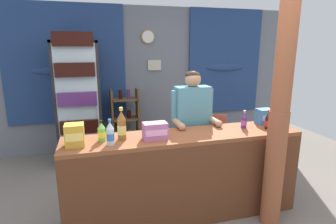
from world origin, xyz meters
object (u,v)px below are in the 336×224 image
Objects in this scene: bottle_shelf_rack at (125,120)px; soda_bottle_cola at (268,121)px; drink_fridge at (78,95)px; snack_box_wafer at (155,131)px; shopkeeper at (192,119)px; soda_bottle_water at (110,134)px; soda_bottle_iced_tea at (122,126)px; soda_bottle_lime_soda at (102,132)px; plastic_lawn_chair at (212,135)px; snack_box_biscuit at (265,116)px; soda_bottle_grape_soda at (244,121)px; timber_post at (280,116)px; snack_box_choco_powder at (75,135)px; stall_counter at (187,171)px.

soda_bottle_cola is at bearing -56.97° from bottle_shelf_rack.
drink_fridge is 2.03m from snack_box_wafer.
shopkeeper reaches higher than soda_bottle_water.
drink_fridge is 0.91m from bottle_shelf_rack.
soda_bottle_iced_tea is 0.20m from soda_bottle_lime_soda.
soda_bottle_lime_soda reaches higher than plastic_lawn_chair.
drink_fridge is 2.80m from soda_bottle_cola.
bottle_shelf_rack reaches higher than snack_box_biscuit.
soda_bottle_cola is (0.23, -0.11, 0.01)m from soda_bottle_grape_soda.
timber_post is 11.15× the size of soda_bottle_cola.
timber_post is at bearing -10.50° from soda_bottle_water.
snack_box_choco_powder is (0.04, -1.85, -0.07)m from drink_fridge.
bottle_shelf_rack is 2.49m from soda_bottle_cola.
soda_bottle_cola is (0.12, 0.32, -0.14)m from timber_post.
timber_post reaches higher than shopkeeper.
shopkeeper reaches higher than snack_box_choco_powder.
snack_box_choco_powder is (-0.75, 0.02, 0.02)m from snack_box_wafer.
shopkeeper is 0.86m from soda_bottle_cola.
soda_bottle_grape_soda is 0.26m from soda_bottle_cola.
drink_fridge is at bearing 112.90° from snack_box_wafer.
drink_fridge is 2.17m from plastic_lawn_chair.
bottle_shelf_rack is 2.17m from soda_bottle_water.
soda_bottle_lime_soda is at bearing -103.03° from bottle_shelf_rack.
plastic_lawn_chair is (0.02, 1.53, -0.68)m from timber_post.
soda_bottle_iced_tea is at bearing 166.51° from snack_box_wafer.
snack_box_choco_powder is (-0.70, -2.03, 0.45)m from bottle_shelf_rack.
snack_box_wafer is (0.51, -0.09, -0.00)m from soda_bottle_lime_soda.
soda_bottle_iced_tea is at bearing -75.22° from drink_fridge.
plastic_lawn_chair is at bearing 49.58° from shopkeeper.
soda_bottle_grape_soda reaches higher than bottle_shelf_rack.
snack_box_wafer is at bearing -174.39° from soda_bottle_grape_soda.
timber_post is at bearing -90.81° from plastic_lawn_chair.
bottle_shelf_rack is at bearing 145.63° from plastic_lawn_chair.
shopkeeper reaches higher than soda_bottle_iced_tea.
soda_bottle_cola is (0.71, -0.49, 0.05)m from shopkeeper.
snack_box_biscuit is (2.14, 0.18, -0.01)m from snack_box_choco_powder.
soda_bottle_cola reaches higher than snack_box_wafer.
snack_box_wafer is at bearing -67.10° from drink_fridge.
snack_box_choco_powder is (-0.24, -0.08, 0.02)m from soda_bottle_lime_soda.
bottle_shelf_rack is (-1.22, 2.38, -0.58)m from timber_post.
soda_bottle_lime_soda reaches higher than snack_box_biscuit.
snack_box_wafer is (-0.33, 0.04, 0.46)m from stall_counter.
shopkeeper is 6.29× the size of soda_bottle_water.
soda_bottle_cola is at bearing -3.14° from soda_bottle_iced_tea.
soda_bottle_grape_soda is (-0.14, -1.09, 0.53)m from plastic_lawn_chair.
drink_fridge reaches higher than stall_counter.
soda_bottle_lime_soda is 1.89m from snack_box_biscuit.
snack_box_biscuit is at bearing 15.97° from soda_bottle_grape_soda.
soda_bottle_water is 1.21× the size of soda_bottle_lime_soda.
plastic_lawn_chair is 2.11m from soda_bottle_water.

